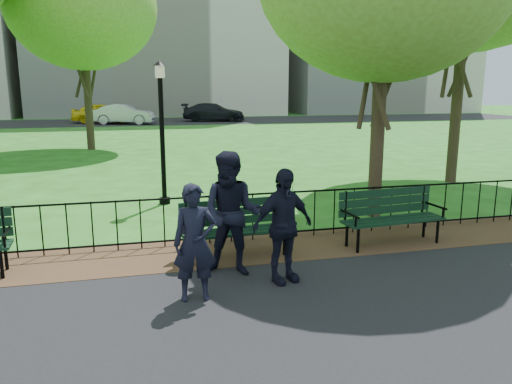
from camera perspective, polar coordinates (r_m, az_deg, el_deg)
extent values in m
plane|color=#245616|center=(7.22, -4.38, -10.80)|extent=(120.00, 120.00, 0.00)
cube|color=#3E2A19|center=(8.60, -6.10, -6.93)|extent=(60.00, 1.60, 0.01)
cube|color=black|center=(41.68, -12.72, 7.84)|extent=(70.00, 9.00, 0.01)
cylinder|color=black|center=(8.85, -6.68, -0.59)|extent=(24.00, 0.04, 0.04)
cylinder|color=black|center=(9.04, -6.57, -5.29)|extent=(24.00, 0.04, 0.04)
cylinder|color=black|center=(8.95, -6.62, -3.28)|extent=(0.02, 0.02, 0.90)
cube|color=beige|center=(61.62, 12.94, 20.27)|extent=(20.00, 15.00, 24.00)
cube|color=black|center=(8.24, -2.27, -4.53)|extent=(1.84, 0.62, 0.04)
cube|color=black|center=(8.39, -2.79, -1.79)|extent=(1.80, 0.17, 0.45)
cylinder|color=black|center=(7.97, -7.33, -6.91)|extent=(0.05, 0.05, 0.45)
cylinder|color=black|center=(8.39, 3.25, -5.86)|extent=(0.05, 0.05, 0.45)
cylinder|color=black|center=(8.31, -7.82, -6.14)|extent=(0.05, 0.05, 0.45)
cylinder|color=black|center=(8.71, 2.37, -5.17)|extent=(0.05, 0.05, 0.45)
cylinder|color=black|center=(8.01, -8.15, -3.80)|extent=(0.08, 0.56, 0.04)
cylinder|color=black|center=(8.46, 3.28, -2.84)|extent=(0.08, 0.56, 0.04)
ellipsoid|color=black|center=(7.91, -7.34, -3.40)|extent=(0.45, 0.34, 0.48)
cylinder|color=black|center=(8.28, -27.08, -7.36)|extent=(0.05, 0.05, 0.47)
cylinder|color=black|center=(8.63, -26.68, -6.56)|extent=(0.05, 0.05, 0.47)
cylinder|color=black|center=(8.32, -26.65, -4.14)|extent=(0.07, 0.59, 0.04)
cube|color=black|center=(9.18, 15.43, -3.11)|extent=(1.93, 0.68, 0.04)
cube|color=black|center=(9.31, 14.60, -0.55)|extent=(1.88, 0.22, 0.47)
cylinder|color=black|center=(8.66, 11.58, -5.45)|extent=(0.05, 0.05, 0.47)
cylinder|color=black|center=(9.58, 20.03, -4.24)|extent=(0.05, 0.05, 0.47)
cylinder|color=black|center=(8.97, 10.34, -4.79)|extent=(0.05, 0.05, 0.47)
cylinder|color=black|center=(9.86, 18.64, -3.69)|extent=(0.05, 0.05, 0.47)
cylinder|color=black|center=(8.66, 10.64, -2.48)|extent=(0.10, 0.59, 0.04)
cylinder|color=black|center=(9.66, 19.84, -1.49)|extent=(0.10, 0.59, 0.04)
cylinder|color=black|center=(12.32, -10.39, -0.97)|extent=(0.27, 0.27, 0.15)
cylinder|color=black|center=(12.08, -10.65, 5.70)|extent=(0.11, 0.11, 3.03)
cube|color=beige|center=(12.02, -10.95, 13.35)|extent=(0.21, 0.21, 0.28)
cone|color=black|center=(12.02, -10.99, 14.25)|extent=(0.30, 0.30, 0.11)
cylinder|color=#2D2116|center=(11.05, 13.66, 5.22)|extent=(0.30, 0.30, 3.11)
cylinder|color=#2D2116|center=(15.81, 21.88, 8.34)|extent=(0.32, 0.32, 4.05)
cylinder|color=#2D2116|center=(23.72, -18.58, 9.17)|extent=(0.35, 0.35, 3.78)
ellipsoid|color=olive|center=(23.94, -19.30, 19.44)|extent=(6.37, 6.37, 5.41)
imported|color=black|center=(6.59, -7.01, -5.77)|extent=(0.59, 0.41, 1.56)
imported|color=black|center=(7.39, -2.80, -2.53)|extent=(1.02, 0.80, 1.86)
imported|color=black|center=(7.13, 3.08, -3.89)|extent=(1.05, 0.66, 1.66)
imported|color=yellow|center=(41.16, -17.21, 8.64)|extent=(4.58, 1.97, 1.54)
imported|color=#AEB0B6|center=(39.15, -14.81, 8.60)|extent=(4.80, 2.76, 1.50)
imported|color=black|center=(41.33, -4.86, 9.08)|extent=(5.38, 3.25, 1.46)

